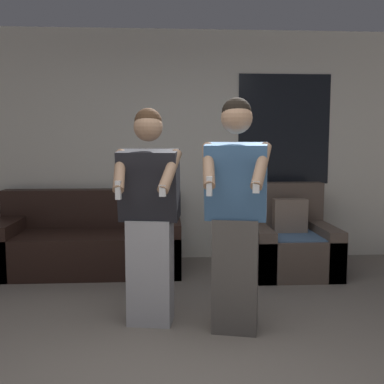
{
  "coord_description": "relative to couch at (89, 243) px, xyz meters",
  "views": [
    {
      "loc": [
        -0.1,
        -2.34,
        1.4
      ],
      "look_at": [
        0.09,
        0.96,
        1.03
      ],
      "focal_mm": 42.0,
      "sensor_mm": 36.0,
      "label": 1
    }
  ],
  "objects": [
    {
      "name": "wall_back",
      "position": [
        0.97,
        0.47,
        1.06
      ],
      "size": [
        6.83,
        0.07,
        2.7
      ],
      "color": "beige",
      "rests_on": "ground_plane"
    },
    {
      "name": "couch",
      "position": [
        0.0,
        0.0,
        0.0
      ],
      "size": [
        2.01,
        0.89,
        0.86
      ],
      "color": "black",
      "rests_on": "ground_plane"
    },
    {
      "name": "armchair",
      "position": [
        2.19,
        -0.18,
        0.01
      ],
      "size": [
        0.88,
        0.9,
        0.94
      ],
      "color": "brown",
      "rests_on": "ground_plane"
    },
    {
      "name": "person_left",
      "position": [
        0.72,
        -1.53,
        0.53
      ],
      "size": [
        0.5,
        0.53,
        1.65
      ],
      "color": "#B2B2B7",
      "rests_on": "ground_plane"
    },
    {
      "name": "person_right",
      "position": [
        1.36,
        -1.71,
        0.57
      ],
      "size": [
        0.51,
        0.55,
        1.71
      ],
      "color": "#56514C",
      "rests_on": "ground_plane"
    }
  ]
}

